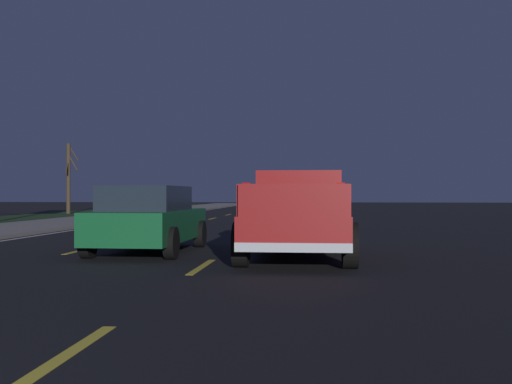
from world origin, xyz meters
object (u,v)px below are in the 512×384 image
(sedan_green, at_px, (149,219))
(bare_tree_far, at_px, (69,177))
(sedan_black, at_px, (154,206))
(pickup_truck, at_px, (299,215))

(sedan_green, relative_size, bare_tree_far, 0.91)
(sedan_black, relative_size, bare_tree_far, 0.92)
(pickup_truck, xyz_separation_m, sedan_black, (14.37, 6.99, -0.13))
(sedan_green, xyz_separation_m, bare_tree_far, (27.19, 13.04, 1.75))
(pickup_truck, relative_size, sedan_black, 1.22)
(sedan_black, distance_m, bare_tree_far, 16.53)
(pickup_truck, height_order, sedan_green, pickup_truck)
(pickup_truck, relative_size, sedan_green, 1.23)
(pickup_truck, distance_m, bare_tree_far, 32.34)
(pickup_truck, bearing_deg, sedan_green, 80.93)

